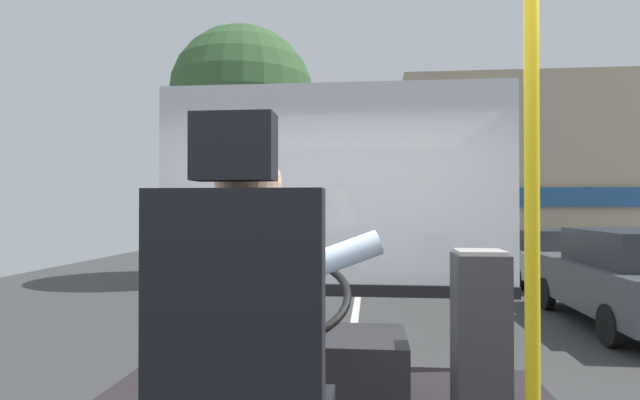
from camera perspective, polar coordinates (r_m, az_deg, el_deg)
ground at (r=10.91m, az=4.28°, el=-10.26°), size 18.00×44.00×0.06m
driver_seat at (r=1.58m, az=-8.47°, el=-19.73°), size 0.48×0.48×1.34m
bus_driver at (r=1.63m, az=-7.47°, el=-12.22°), size 0.83×0.57×0.78m
steering_console at (r=2.91m, az=-1.85°, el=-17.96°), size 1.10×1.03×0.84m
handrail_pole at (r=1.66m, az=22.34°, el=0.97°), size 0.04×0.04×2.27m
fare_box at (r=2.74m, az=17.26°, el=-14.47°), size 0.25×0.26×0.87m
windshield_panel at (r=3.58m, az=1.45°, el=-1.37°), size 2.50×0.08×1.48m
street_tree at (r=13.11m, az=-8.59°, el=10.99°), size 3.52×3.52×6.22m
shop_building at (r=19.85m, az=25.52°, el=3.00°), size 11.34×4.12×6.08m
parked_car_charcoal at (r=9.01m, az=31.42°, el=-7.28°), size 1.84×3.87×1.44m
parked_car_silver at (r=13.41m, az=23.20°, el=-5.51°), size 1.79×4.22×1.25m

